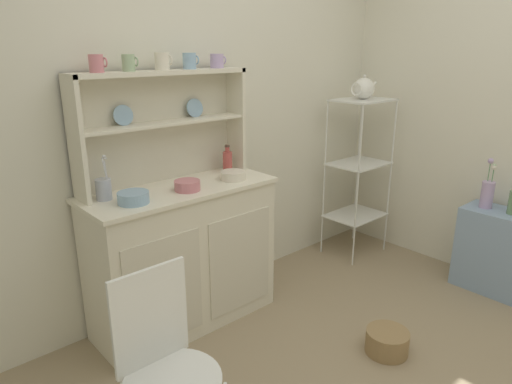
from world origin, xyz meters
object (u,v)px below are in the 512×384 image
porcelain_teapot (364,88)px  side_shelf_blue (497,251)px  wire_chair (164,358)px  hutch_shelf_unit (161,118)px  bakers_rack (359,160)px  bowl_mixing_large (133,198)px  utensil_jar (104,189)px  cup_rose_0 (97,63)px  hutch_cabinet (184,255)px  floor_basket (387,342)px  flower_vase (488,192)px  jam_bottle (228,161)px

porcelain_teapot → side_shelf_blue: bearing=-78.4°
side_shelf_blue → wire_chair: wire_chair is taller
hutch_shelf_unit → side_shelf_blue: 2.38m
bakers_rack → bowl_mixing_large: bakers_rack is taller
wire_chair → utensil_jar: utensil_jar is taller
hutch_shelf_unit → cup_rose_0: 0.47m
hutch_cabinet → hutch_shelf_unit: bearing=90.0°
hutch_shelf_unit → bowl_mixing_large: (-0.32, -0.24, -0.34)m
hutch_shelf_unit → floor_basket: (0.64, -1.16, -1.16)m
bakers_rack → side_shelf_blue: (0.21, -1.02, -0.48)m
bowl_mixing_large → flower_vase: (2.11, -0.90, -0.21)m
hutch_cabinet → bakers_rack: bakers_rack is taller
hutch_cabinet → flower_vase: size_ratio=3.26×
floor_basket → bakers_rack: bearing=44.8°
bowl_mixing_large → utensil_jar: bearing=119.6°
porcelain_teapot → bowl_mixing_large: bearing=-179.8°
jam_bottle → utensil_jar: 0.82m
porcelain_teapot → flower_vase: bearing=-76.8°
wire_chair → jam_bottle: bearing=74.1°
floor_basket → porcelain_teapot: size_ratio=0.94×
hutch_cabinet → porcelain_teapot: 1.81m
side_shelf_blue → jam_bottle: bearing=139.6°
wire_chair → floor_basket: bearing=25.2°
bakers_rack → jam_bottle: size_ratio=7.18×
jam_bottle → utensil_jar: bearing=-179.3°
side_shelf_blue → bakers_rack: bearing=101.5°
bakers_rack → wire_chair: 2.35m
hutch_cabinet → jam_bottle: bearing=11.9°
wire_chair → cup_rose_0: bearing=106.8°
porcelain_teapot → utensil_jar: bearing=175.8°
hutch_shelf_unit → side_shelf_blue: hutch_shelf_unit is taller
bakers_rack → floor_basket: bakers_rack is taller
bowl_mixing_large → jam_bottle: jam_bottle is taller
bakers_rack → utensil_jar: (-1.99, 0.14, 0.15)m
side_shelf_blue → utensil_jar: 2.57m
bakers_rack → cup_rose_0: cup_rose_0 is taller
utensil_jar → porcelain_teapot: porcelain_teapot is taller
side_shelf_blue → porcelain_teapot: porcelain_teapot is taller
hutch_cabinet → side_shelf_blue: 2.10m
floor_basket → cup_rose_0: cup_rose_0 is taller
hutch_shelf_unit → side_shelf_blue: bearing=-35.0°
hutch_shelf_unit → floor_basket: size_ratio=4.44×
side_shelf_blue → cup_rose_0: bearing=150.6°
bakers_rack → jam_bottle: bakers_rack is taller
porcelain_teapot → flower_vase: size_ratio=0.73×
hutch_shelf_unit → utensil_jar: 0.52m
bakers_rack → wire_chair: bakers_rack is taller
utensil_jar → flower_vase: 2.45m
porcelain_teapot → wire_chair: bearing=-160.9°
hutch_shelf_unit → bowl_mixing_large: 0.53m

